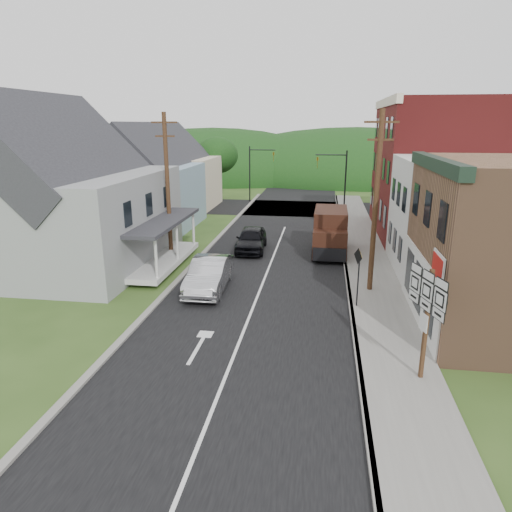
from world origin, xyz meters
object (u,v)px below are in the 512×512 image
at_px(dark_sedan, 251,239).
at_px(silver_sedan, 209,275).
at_px(delivery_van, 330,232).
at_px(route_sign_cluster, 426,309).
at_px(warning_sign, 358,269).

bearing_deg(dark_sedan, silver_sedan, -99.86).
height_order(dark_sedan, delivery_van, delivery_van).
bearing_deg(dark_sedan, route_sign_cluster, -64.94).
height_order(silver_sedan, route_sign_cluster, route_sign_cluster).
height_order(dark_sedan, route_sign_cluster, route_sign_cluster).
distance_m(route_sign_cluster, warning_sign, 6.35).
bearing_deg(delivery_van, silver_sedan, -127.47).
height_order(silver_sedan, dark_sedan, silver_sedan).
bearing_deg(silver_sedan, route_sign_cluster, -41.39).
xyz_separation_m(silver_sedan, dark_sedan, (0.96, 7.84, -0.03)).
xyz_separation_m(silver_sedan, delivery_van, (6.21, 7.86, 0.65)).
relative_size(silver_sedan, warning_sign, 1.81).
relative_size(dark_sedan, warning_sign, 1.68).
bearing_deg(route_sign_cluster, warning_sign, 88.00).
distance_m(silver_sedan, delivery_van, 10.03).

